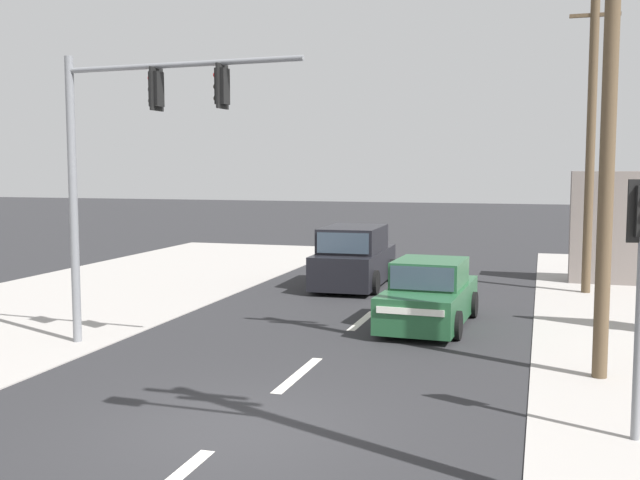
{
  "coord_description": "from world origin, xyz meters",
  "views": [
    {
      "loc": [
        4.13,
        -9.5,
        3.71
      ],
      "look_at": [
        0.11,
        4.0,
        2.35
      ],
      "focal_mm": 42.0,
      "sensor_mm": 36.0,
      "label": 1
    }
  ],
  "objects_px": {
    "utility_pole_midground_right": "(609,102)",
    "traffic_signal_mast": "(124,146)",
    "suv_kerbside_parked": "(354,258)",
    "utility_pole_background_right": "(591,129)",
    "sedan_oncoming_near": "(429,296)"
  },
  "relations": [
    {
      "from": "utility_pole_midground_right",
      "to": "traffic_signal_mast",
      "type": "relative_size",
      "value": 1.53
    },
    {
      "from": "utility_pole_midground_right",
      "to": "suv_kerbside_parked",
      "type": "height_order",
      "value": "utility_pole_midground_right"
    },
    {
      "from": "utility_pole_background_right",
      "to": "sedan_oncoming_near",
      "type": "height_order",
      "value": "utility_pole_background_right"
    },
    {
      "from": "traffic_signal_mast",
      "to": "suv_kerbside_parked",
      "type": "distance_m",
      "value": 10.0
    },
    {
      "from": "utility_pole_midground_right",
      "to": "utility_pole_background_right",
      "type": "relative_size",
      "value": 1.0
    },
    {
      "from": "utility_pole_midground_right",
      "to": "traffic_signal_mast",
      "type": "height_order",
      "value": "utility_pole_midground_right"
    },
    {
      "from": "suv_kerbside_parked",
      "to": "sedan_oncoming_near",
      "type": "bearing_deg",
      "value": -58.78
    },
    {
      "from": "traffic_signal_mast",
      "to": "utility_pole_midground_right",
      "type": "bearing_deg",
      "value": 2.21
    },
    {
      "from": "utility_pole_midground_right",
      "to": "sedan_oncoming_near",
      "type": "height_order",
      "value": "utility_pole_midground_right"
    },
    {
      "from": "utility_pole_midground_right",
      "to": "suv_kerbside_parked",
      "type": "xyz_separation_m",
      "value": [
        -6.65,
        8.75,
        -3.94
      ]
    },
    {
      "from": "traffic_signal_mast",
      "to": "suv_kerbside_parked",
      "type": "xyz_separation_m",
      "value": [
        2.53,
        9.1,
        -3.26
      ]
    },
    {
      "from": "suv_kerbside_parked",
      "to": "utility_pole_midground_right",
      "type": "bearing_deg",
      "value": -52.75
    },
    {
      "from": "suv_kerbside_parked",
      "to": "sedan_oncoming_near",
      "type": "distance_m",
      "value": 6.0
    },
    {
      "from": "utility_pole_background_right",
      "to": "suv_kerbside_parked",
      "type": "relative_size",
      "value": 2.0
    },
    {
      "from": "utility_pole_midground_right",
      "to": "traffic_signal_mast",
      "type": "xyz_separation_m",
      "value": [
        -9.18,
        -0.35,
        -0.67
      ]
    }
  ]
}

